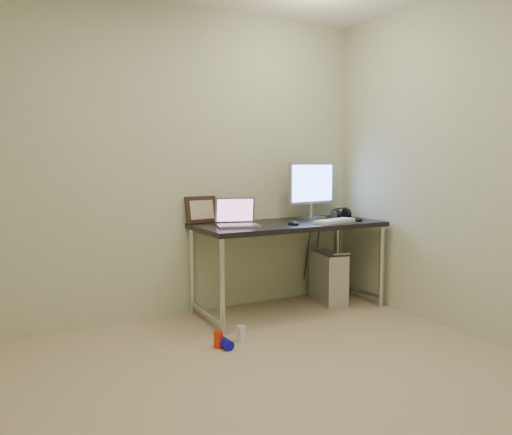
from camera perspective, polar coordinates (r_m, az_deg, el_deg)
name	(u,v)px	position (r m, az deg, el deg)	size (l,w,h in m)	color
floor	(282,402)	(2.77, 2.97, -20.35)	(3.50, 3.50, 0.00)	tan
wall_back	(170,162)	(4.08, -9.81, 6.22)	(3.50, 0.02, 2.50)	beige
wall_right	(510,162)	(3.70, 27.07, 5.68)	(0.02, 3.50, 2.50)	beige
desk	(289,232)	(4.19, 3.78, -1.66)	(1.58, 0.69, 0.75)	black
tower_computer	(328,278)	(4.54, 8.25, -6.81)	(0.27, 0.46, 0.48)	silver
cable_a	(307,254)	(4.69, 5.88, -4.21)	(0.01, 0.01, 0.70)	black
cable_b	(316,256)	(4.73, 6.92, -4.39)	(0.01, 0.01, 0.72)	black
can_red	(218,339)	(3.47, -4.32, -13.72)	(0.06, 0.06, 0.11)	red
can_white	(241,334)	(3.57, -1.73, -13.16)	(0.06, 0.06, 0.11)	white
can_blue	(225,343)	(3.47, -3.52, -14.15)	(0.07, 0.07, 0.13)	#100CC4
laptop	(237,220)	(3.92, -2.20, -0.24)	(0.38, 0.34, 0.22)	#A4A3AA
monitor	(312,186)	(4.52, 6.38, 3.64)	(0.53, 0.19, 0.50)	#A4A3AA
keyboard	(335,221)	(4.23, 9.01, -0.40)	(0.41, 0.13, 0.02)	white
mouse_right	(356,219)	(4.38, 11.38, -0.12)	(0.08, 0.12, 0.04)	black
mouse_left	(293,223)	(4.01, 4.30, -0.60)	(0.07, 0.11, 0.04)	black
headphones	(341,214)	(4.66, 9.71, 0.39)	(0.17, 0.10, 0.11)	black
picture_frame	(201,210)	(4.16, -6.27, 0.90)	(0.28, 0.03, 0.22)	black
webcam	(228,212)	(4.22, -3.18, 0.62)	(0.04, 0.03, 0.11)	silver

